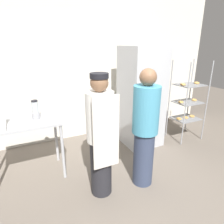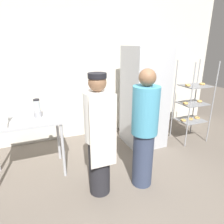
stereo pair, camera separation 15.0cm
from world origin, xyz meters
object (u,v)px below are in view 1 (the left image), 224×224
Objects in this scene: refrigerator at (141,97)px; person_baker at (101,136)px; baking_rack at (188,102)px; person_customer at (145,129)px; blender_pitcher at (35,110)px.

person_baker is at bearing -140.95° from refrigerator.
baking_rack is 2.39m from person_baker.
person_customer is (-1.63, -0.85, 0.05)m from baking_rack.
person_baker is at bearing 174.12° from person_customer.
baking_rack is 2.93m from blender_pitcher.
refrigerator is 1.14× the size of person_customer.
blender_pitcher is 0.17× the size of person_baker.
blender_pitcher is 1.09m from person_baker.
blender_pitcher is at bearing 128.17° from person_baker.
blender_pitcher is at bearing -174.45° from refrigerator.
person_customer is at bearing -152.45° from baking_rack.
blender_pitcher is at bearing 144.69° from person_customer.
baking_rack is 0.98× the size of person_customer.
person_baker is 0.63m from person_customer.
refrigerator is 1.65m from person_baker.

